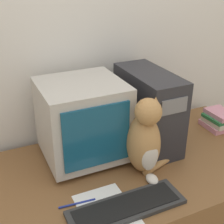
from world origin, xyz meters
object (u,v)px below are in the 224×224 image
(book_stack, at_px, (218,120))
(pen, at_px, (77,203))
(computer_tower, at_px, (148,109))
(cat, at_px, (145,140))
(keyboard, at_px, (126,207))
(crt_monitor, at_px, (83,120))

(book_stack, xyz_separation_m, pen, (-1.00, -0.27, -0.05))
(computer_tower, bearing_deg, cat, -123.65)
(keyboard, xyz_separation_m, pen, (-0.18, 0.11, -0.01))
(computer_tower, relative_size, book_stack, 2.47)
(cat, bearing_deg, crt_monitor, 137.16)
(crt_monitor, height_order, cat, crt_monitor)
(crt_monitor, relative_size, book_stack, 2.24)
(crt_monitor, xyz_separation_m, book_stack, (0.85, -0.05, -0.16))
(computer_tower, bearing_deg, pen, -149.40)
(pen, bearing_deg, computer_tower, 30.60)
(cat, bearing_deg, pen, -161.91)
(keyboard, bearing_deg, cat, 45.54)
(computer_tower, relative_size, pen, 2.85)
(computer_tower, relative_size, keyboard, 0.91)
(book_stack, bearing_deg, cat, -163.50)
(computer_tower, height_order, pen, computer_tower)
(crt_monitor, height_order, keyboard, crt_monitor)
(keyboard, bearing_deg, book_stack, 25.02)
(computer_tower, xyz_separation_m, book_stack, (0.48, -0.03, -0.15))
(keyboard, distance_m, book_stack, 0.91)
(crt_monitor, xyz_separation_m, computer_tower, (0.36, -0.02, -0.00))
(cat, xyz_separation_m, pen, (-0.37, -0.09, -0.17))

